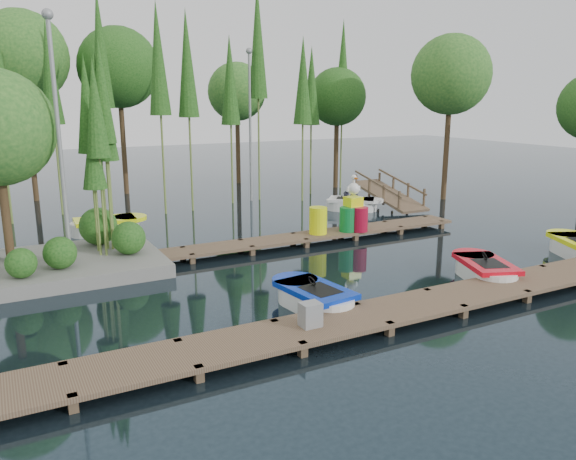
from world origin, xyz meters
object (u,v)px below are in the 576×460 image
boat_yellow_far (107,226)px  utility_cabinet (310,314)px  drum_cluster (354,214)px  boat_blue (314,298)px  boat_red (485,271)px  yellow_barrel (318,220)px  island (28,164)px

boat_yellow_far → utility_cabinet: (2.01, -11.79, 0.26)m
utility_cabinet → drum_cluster: (5.80, 6.85, 0.33)m
boat_blue → boat_red: 5.37m
boat_blue → yellow_barrel: size_ratio=2.84×
utility_cabinet → yellow_barrel: bearing=58.0°
boat_blue → drum_cluster: 7.20m
boat_blue → yellow_barrel: 6.45m
island → yellow_barrel: size_ratio=7.11×
island → boat_red: size_ratio=2.37×
boat_blue → boat_yellow_far: boat_yellow_far is taller
yellow_barrel → drum_cluster: size_ratio=0.47×
utility_cabinet → drum_cluster: bearing=49.7°
boat_blue → boat_red: (5.36, -0.36, 0.00)m
island → drum_cluster: island is taller
yellow_barrel → boat_blue: bearing=-121.7°
drum_cluster → yellow_barrel: bearing=173.9°
island → utility_cabinet: size_ratio=13.05×
boat_red → boat_yellow_far: 13.51m
boat_red → yellow_barrel: size_ratio=3.00×
boat_yellow_far → drum_cluster: bearing=-10.3°
island → yellow_barrel: bearing=-5.0°
boat_red → yellow_barrel: yellow_barrel is taller
island → drum_cluster: size_ratio=3.34×
boat_blue → drum_cluster: bearing=40.4°
drum_cluster → boat_yellow_far: bearing=147.7°
boat_red → drum_cluster: (-0.54, 5.67, 0.64)m
boat_blue → utility_cabinet: (-0.99, -1.53, 0.31)m
drum_cluster → utility_cabinet: bearing=-130.3°
boat_red → boat_yellow_far: size_ratio=1.00×
yellow_barrel → drum_cluster: drum_cluster is taller
boat_yellow_far → yellow_barrel: boat_yellow_far is taller
island → boat_yellow_far: (2.67, 4.00, -2.89)m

